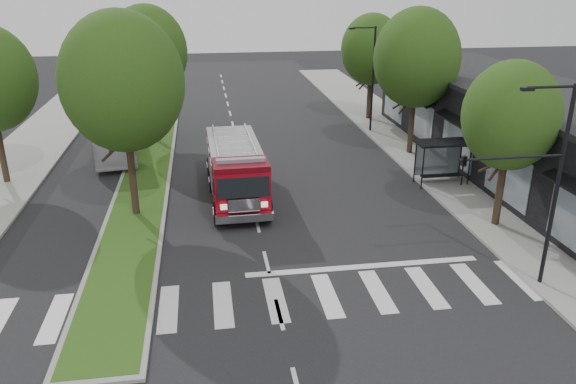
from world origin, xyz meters
name	(u,v)px	position (x,y,z in m)	size (l,w,h in m)	color
ground	(267,262)	(0.00, 0.00, 0.00)	(140.00, 140.00, 0.00)	black
sidewalk_right	(447,171)	(12.50, 10.00, 0.07)	(5.00, 80.00, 0.15)	gray
median	(153,147)	(-6.00, 18.00, 0.08)	(3.00, 50.00, 0.15)	gray
storefront_row	(520,130)	(17.00, 10.00, 2.50)	(8.00, 30.00, 5.00)	black
bus_shelter	(442,150)	(11.20, 8.15, 2.04)	(3.20, 1.60, 2.61)	black
tree_right_near	(511,116)	(11.50, 2.00, 5.51)	(4.40, 4.40, 8.05)	black
tree_right_mid	(417,58)	(11.50, 14.00, 6.49)	(5.60, 5.60, 9.72)	black
tree_right_far	(372,49)	(11.50, 24.00, 5.84)	(5.00, 5.00, 8.73)	black
tree_median_near	(123,82)	(-6.00, 6.00, 6.81)	(5.80, 5.80, 10.16)	black
tree_median_far	(147,52)	(-6.00, 20.00, 6.49)	(5.60, 5.60, 9.72)	black
streetlight_right_near	(537,175)	(9.61, -3.50, 4.67)	(4.08, 0.22, 8.00)	black
streetlight_right_far	(371,75)	(10.35, 20.00, 4.48)	(2.11, 0.20, 8.00)	black
fire_engine	(236,170)	(-0.75, 7.94, 1.55)	(3.06, 9.39, 3.23)	#5A040C
city_bus	(114,131)	(-8.50, 17.70, 1.49)	(2.50, 10.68, 2.98)	silver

